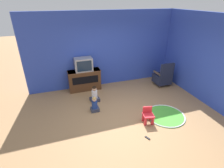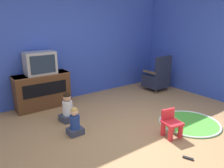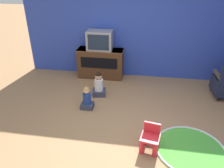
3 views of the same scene
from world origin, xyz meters
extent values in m
plane|color=#9E754C|center=(0.00, 0.00, 0.00)|extent=(30.00, 30.00, 0.00)
cube|color=#2D47B2|center=(-0.08, 2.54, 1.42)|extent=(5.84, 0.12, 2.85)
cube|color=#4C2D19|center=(-0.94, 2.25, 0.39)|extent=(1.19, 0.42, 0.79)
cube|color=brown|center=(-0.94, 2.25, 0.77)|extent=(1.22, 0.43, 0.02)
cube|color=black|center=(-0.94, 2.04, 0.49)|extent=(0.95, 0.01, 0.28)
cube|color=#939399|center=(-0.94, 2.25, 1.03)|extent=(0.64, 0.39, 0.49)
cube|color=#142338|center=(-0.94, 2.04, 1.03)|extent=(0.53, 0.02, 0.38)
cylinder|color=brown|center=(1.85, 1.90, 0.05)|extent=(0.04, 0.04, 0.10)
cylinder|color=brown|center=(1.86, 1.42, 0.05)|extent=(0.04, 0.04, 0.10)
cube|color=brown|center=(1.85, 1.66, 0.55)|extent=(0.08, 0.48, 0.05)
cylinder|color=red|center=(0.26, -0.41, 0.14)|extent=(0.08, 0.08, 0.27)
cylinder|color=red|center=(0.47, -0.45, 0.14)|extent=(0.08, 0.08, 0.27)
cylinder|color=red|center=(0.30, -0.22, 0.14)|extent=(0.08, 0.08, 0.27)
cylinder|color=red|center=(0.51, -0.26, 0.14)|extent=(0.08, 0.08, 0.27)
cube|color=red|center=(0.39, -0.33, 0.25)|extent=(0.34, 0.33, 0.04)
cube|color=red|center=(0.41, -0.21, 0.37)|extent=(0.27, 0.08, 0.19)
cylinder|color=green|center=(1.06, -0.22, 0.01)|extent=(1.17, 1.17, 0.01)
torus|color=silver|center=(1.06, -0.22, 0.01)|extent=(1.16, 1.16, 0.04)
cube|color=#33384C|center=(-0.79, 1.28, 0.07)|extent=(0.34, 0.30, 0.13)
cylinder|color=silver|center=(-0.79, 1.28, 0.27)|extent=(0.20, 0.20, 0.28)
sphere|color=tan|center=(-0.79, 1.28, 0.48)|extent=(0.16, 0.16, 0.16)
sphere|color=black|center=(-0.79, 1.28, 0.51)|extent=(0.15, 0.15, 0.15)
cube|color=#33384C|center=(-0.92, 0.70, 0.06)|extent=(0.26, 0.23, 0.11)
cylinder|color=navy|center=(-0.92, 0.70, 0.23)|extent=(0.17, 0.17, 0.24)
sphere|color=#D8AD8C|center=(-0.92, 0.70, 0.42)|extent=(0.14, 0.14, 0.14)
sphere|color=tan|center=(-0.92, 0.70, 0.45)|extent=(0.13, 0.13, 0.13)
camera|label=1|loc=(-1.85, -3.82, 3.22)|focal=28.00mm
camera|label=2|loc=(-2.41, -2.46, 1.93)|focal=35.00mm
camera|label=3|loc=(0.20, -3.06, 2.63)|focal=35.00mm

